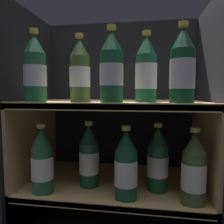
# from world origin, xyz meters

# --- Properties ---
(fridge_back_wall) EXTENTS (0.72, 0.02, 0.88)m
(fridge_back_wall) POSITION_xyz_m (0.00, 0.41, 0.44)
(fridge_back_wall) COLOR black
(fridge_back_wall) RESTS_ON ground_plane
(fridge_side_left) EXTENTS (0.02, 0.44, 0.88)m
(fridge_side_left) POSITION_xyz_m (-0.35, 0.20, 0.44)
(fridge_side_left) COLOR black
(fridge_side_left) RESTS_ON ground_plane
(fridge_side_right) EXTENTS (0.02, 0.44, 0.88)m
(fridge_side_right) POSITION_xyz_m (0.35, 0.20, 0.44)
(fridge_side_right) COLOR black
(fridge_side_right) RESTS_ON ground_plane
(shelf_lower) EXTENTS (0.68, 0.40, 0.21)m
(shelf_lower) POSITION_xyz_m (0.00, 0.19, 0.17)
(shelf_lower) COLOR tan
(shelf_lower) RESTS_ON ground_plane
(shelf_upper) EXTENTS (0.68, 0.40, 0.52)m
(shelf_upper) POSITION_xyz_m (0.00, 0.19, 0.39)
(shelf_upper) COLOR tan
(shelf_upper) RESTS_ON ground_plane
(bottle_upper_front_0) EXTENTS (0.08, 0.08, 0.24)m
(bottle_upper_front_0) POSITION_xyz_m (-0.25, 0.05, 0.63)
(bottle_upper_front_0) COLOR #1E5638
(bottle_upper_front_0) RESTS_ON shelf_upper
(bottle_upper_front_1) EXTENTS (0.08, 0.08, 0.24)m
(bottle_upper_front_1) POSITION_xyz_m (0.01, 0.05, 0.63)
(bottle_upper_front_1) COLOR #194C2D
(bottle_upper_front_1) RESTS_ON shelf_upper
(bottle_upper_front_2) EXTENTS (0.08, 0.08, 0.24)m
(bottle_upper_front_2) POSITION_xyz_m (0.23, 0.05, 0.62)
(bottle_upper_front_2) COLOR #144228
(bottle_upper_front_2) RESTS_ON shelf_upper
(bottle_upper_back_0) EXTENTS (0.08, 0.08, 0.24)m
(bottle_upper_back_0) POSITION_xyz_m (-0.12, 0.14, 0.63)
(bottle_upper_back_0) COLOR #384C28
(bottle_upper_back_0) RESTS_ON shelf_upper
(bottle_upper_back_1) EXTENTS (0.08, 0.08, 0.24)m
(bottle_upper_back_1) POSITION_xyz_m (0.12, 0.14, 0.62)
(bottle_upper_back_1) COLOR #1E5638
(bottle_upper_back_1) RESTS_ON shelf_upper
(bottle_lower_front_0) EXTENTS (0.08, 0.08, 0.24)m
(bottle_lower_front_0) POSITION_xyz_m (-0.23, 0.05, 0.31)
(bottle_lower_front_0) COLOR #1E5638
(bottle_lower_front_0) RESTS_ON shelf_lower
(bottle_lower_front_1) EXTENTS (0.08, 0.08, 0.24)m
(bottle_lower_front_1) POSITION_xyz_m (0.06, 0.05, 0.31)
(bottle_lower_front_1) COLOR #144228
(bottle_lower_front_1) RESTS_ON shelf_lower
(bottle_lower_front_2) EXTENTS (0.08, 0.08, 0.24)m
(bottle_lower_front_2) POSITION_xyz_m (0.27, 0.05, 0.31)
(bottle_lower_front_2) COLOR #384C28
(bottle_lower_front_2) RESTS_ON shelf_lower
(bottle_lower_back_0) EXTENTS (0.08, 0.08, 0.24)m
(bottle_lower_back_0) POSITION_xyz_m (-0.09, 0.14, 0.31)
(bottle_lower_back_0) COLOR #194C2D
(bottle_lower_back_0) RESTS_ON shelf_lower
(bottle_lower_back_1) EXTENTS (0.08, 0.08, 0.24)m
(bottle_lower_back_1) POSITION_xyz_m (0.17, 0.14, 0.31)
(bottle_lower_back_1) COLOR #194C2D
(bottle_lower_back_1) RESTS_ON shelf_lower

